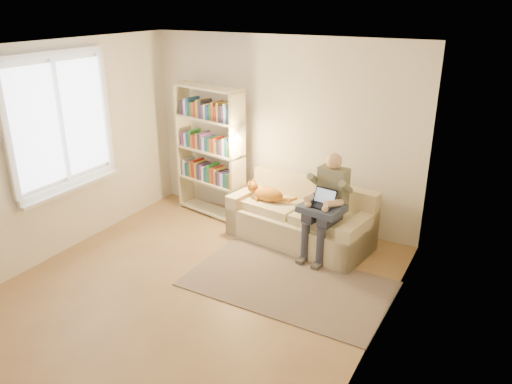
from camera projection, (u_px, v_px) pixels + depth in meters
The scene contains 13 objects.
floor at pixel (192, 291), 5.55m from camera, with size 4.50×4.50×0.00m, color olive.
ceiling at pixel (178, 49), 4.60m from camera, with size 4.00×4.50×0.02m, color white.
wall_left at pixel (50, 154), 5.97m from camera, with size 0.02×4.50×2.60m, color silver.
wall_right at pixel (380, 221), 4.19m from camera, with size 0.02×4.50×2.60m, color silver.
wall_back at pixel (282, 132), 6.92m from camera, with size 4.00×0.02×2.60m, color silver.
window at pixel (65, 144), 6.08m from camera, with size 0.12×1.52×1.69m.
sofa at pixel (301, 221), 6.60m from camera, with size 1.96×1.10×0.79m.
person at pixel (327, 200), 6.07m from camera, with size 0.43×0.62×1.32m.
cat at pixel (269, 194), 6.65m from camera, with size 0.65×0.28×0.23m.
blanket at pixel (319, 208), 6.04m from camera, with size 0.50×0.41×0.08m, color #2B344B.
laptop at pixel (320, 200), 6.01m from camera, with size 0.32×0.29×0.24m.
bookshelf at pixel (210, 146), 7.15m from camera, with size 1.26×0.60×1.92m.
rug at pixel (288, 284), 5.68m from camera, with size 2.27×1.34×0.01m, color #7D6A5B.
Camera 1 is at (2.91, -3.84, 3.05)m, focal length 35.00 mm.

